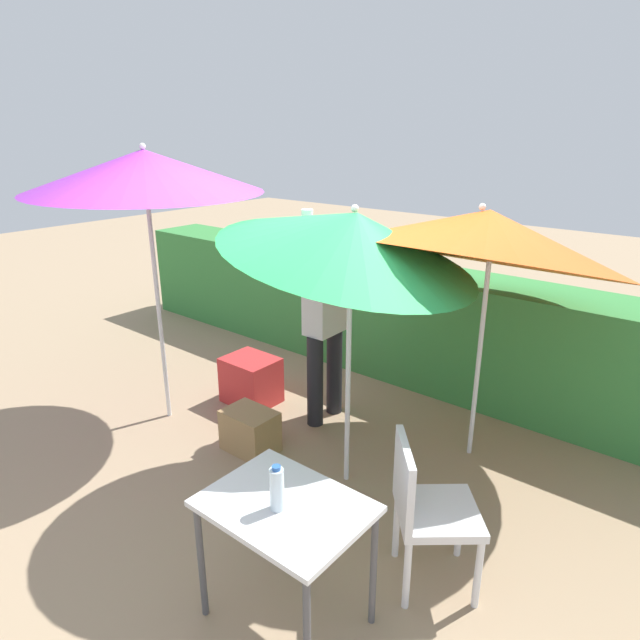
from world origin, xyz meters
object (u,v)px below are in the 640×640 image
at_px(umbrella_orange, 353,236).
at_px(umbrella_yellow, 486,235).
at_px(person_vendor, 325,319).
at_px(folding_table, 285,518).
at_px(umbrella_rainbow, 145,171).
at_px(chair_plastic, 426,506).
at_px(crate_cardboard, 250,431).
at_px(cooler_box, 251,380).
at_px(bottle_water, 277,489).

distance_m(umbrella_orange, umbrella_yellow, 1.02).
distance_m(person_vendor, folding_table, 2.16).
bearing_deg(umbrella_rainbow, person_vendor, 37.68).
height_order(chair_plastic, crate_cardboard, chair_plastic).
bearing_deg(cooler_box, crate_cardboard, -44.75).
relative_size(umbrella_rainbow, bottle_water, 9.80).
bearing_deg(crate_cardboard, umbrella_orange, 13.91).
height_order(person_vendor, cooler_box, person_vendor).
relative_size(umbrella_yellow, person_vendor, 1.16).
xyz_separation_m(umbrella_rainbow, umbrella_orange, (1.80, 0.28, -0.33)).
height_order(person_vendor, bottle_water, person_vendor).
relative_size(chair_plastic, crate_cardboard, 2.12).
relative_size(umbrella_orange, umbrella_yellow, 0.99).
height_order(crate_cardboard, folding_table, folding_table).
bearing_deg(umbrella_orange, crate_cardboard, -166.09).
xyz_separation_m(umbrella_orange, person_vendor, (-0.69, 0.58, -0.88)).
distance_m(umbrella_yellow, bottle_water, 2.32).
height_order(umbrella_rainbow, person_vendor, umbrella_rainbow).
xyz_separation_m(chair_plastic, crate_cardboard, (-1.73, 0.33, -0.34)).
bearing_deg(bottle_water, umbrella_orange, 111.30).
bearing_deg(chair_plastic, umbrella_orange, 149.73).
distance_m(crate_cardboard, bottle_water, 1.81).
distance_m(umbrella_yellow, cooler_box, 2.52).
height_order(umbrella_orange, person_vendor, umbrella_orange).
distance_m(folding_table, bottle_water, 0.21).
xyz_separation_m(crate_cardboard, bottle_water, (1.31, -1.05, 0.67)).
xyz_separation_m(umbrella_orange, chair_plastic, (0.91, -0.53, -1.30)).
bearing_deg(chair_plastic, crate_cardboard, 169.32).
bearing_deg(umbrella_rainbow, umbrella_orange, 8.73).
bearing_deg(folding_table, cooler_box, 140.24).
relative_size(person_vendor, bottle_water, 7.83).
bearing_deg(crate_cardboard, cooler_box, 135.25).
relative_size(umbrella_rainbow, cooler_box, 4.90).
height_order(umbrella_yellow, cooler_box, umbrella_yellow).
relative_size(umbrella_rainbow, umbrella_orange, 1.09).
height_order(umbrella_orange, cooler_box, umbrella_orange).
bearing_deg(chair_plastic, umbrella_rainbow, 174.63).
xyz_separation_m(umbrella_yellow, folding_table, (-0.03, -2.08, -1.11)).
bearing_deg(person_vendor, bottle_water, -57.35).
bearing_deg(umbrella_rainbow, bottle_water, -23.14).
height_order(chair_plastic, folding_table, chair_plastic).
bearing_deg(person_vendor, chair_plastic, -34.87).
relative_size(umbrella_rainbow, chair_plastic, 2.64).
bearing_deg(umbrella_orange, cooler_box, 164.85).
xyz_separation_m(crate_cardboard, folding_table, (1.32, -1.00, 0.47)).
distance_m(umbrella_rainbow, cooler_box, 2.07).
relative_size(person_vendor, chair_plastic, 2.11).
xyz_separation_m(chair_plastic, folding_table, (-0.42, -0.67, 0.13)).
bearing_deg(bottle_water, folding_table, 86.00).
bearing_deg(umbrella_rainbow, folding_table, -22.06).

